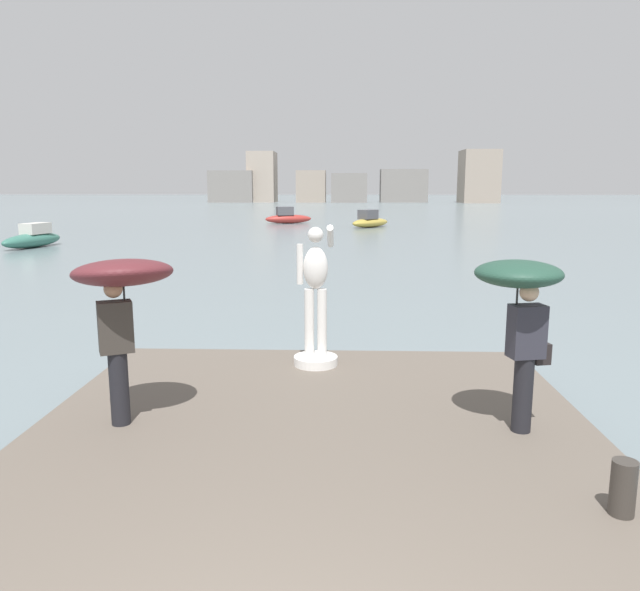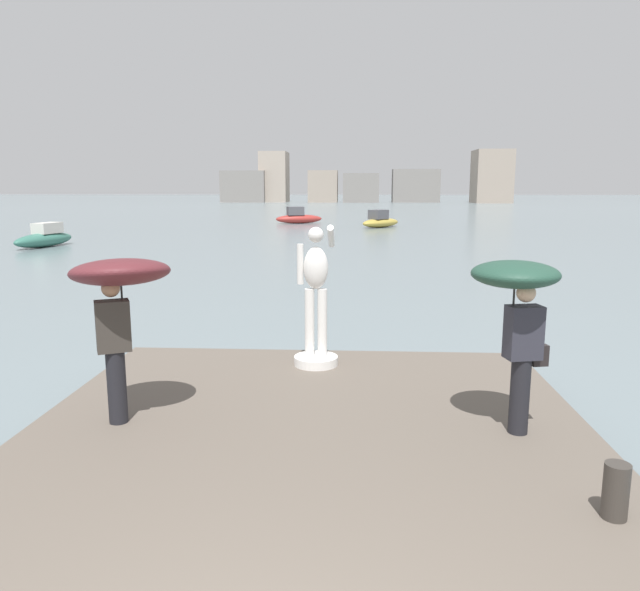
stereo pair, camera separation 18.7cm
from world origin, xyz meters
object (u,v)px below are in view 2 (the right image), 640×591
mooring_bollard (616,491)px  onlooker_right (517,298)px  statue_white_figure (316,308)px  boat_mid (45,238)px  boat_near (298,217)px  boat_leftward (380,221)px  onlooker_left (119,288)px

mooring_bollard → onlooker_right: bearing=103.4°
statue_white_figure → boat_mid: size_ratio=0.50×
statue_white_figure → mooring_bollard: statue_white_figure is taller
boat_near → boat_leftward: (6.93, -4.83, -0.02)m
boat_mid → mooring_bollard: bearing=-54.5°
statue_white_figure → boat_near: bearing=95.7°
onlooker_right → boat_near: (-6.69, 45.73, -1.44)m
onlooker_left → boat_mid: bearing=119.5°
mooring_bollard → boat_near: bearing=98.5°
onlooker_right → boat_mid: (-18.29, 24.43, -1.48)m
onlooker_left → boat_leftward: onlooker_left is taller
mooring_bollard → onlooker_left: bearing=159.1°
boat_leftward → boat_near: bearing=145.1°
onlooker_left → onlooker_right: (4.52, -0.10, -0.06)m
onlooker_left → mooring_bollard: size_ratio=4.16×
statue_white_figure → boat_mid: (-15.90, 21.93, -0.83)m
boat_mid → statue_white_figure: bearing=-54.0°
onlooker_right → boat_leftward: onlooker_right is taller
onlooker_left → boat_near: bearing=92.7°
onlooker_left → boat_mid: onlooker_left is taller
boat_near → boat_mid: boat_near is taller
onlooker_right → mooring_bollard: onlooker_right is taller
mooring_bollard → boat_leftward: bearing=90.2°
boat_near → boat_leftward: boat_near is taller
statue_white_figure → boat_near: statue_white_figure is taller
onlooker_left → onlooker_right: size_ratio=1.03×
boat_mid → boat_near: bearing=61.4°
boat_mid → boat_leftward: (18.53, 16.47, 0.02)m
boat_near → boat_leftward: size_ratio=1.05×
mooring_bollard → boat_mid: bearing=125.5°
onlooker_right → boat_near: bearing=98.3°
onlooker_right → boat_mid: onlooker_right is taller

